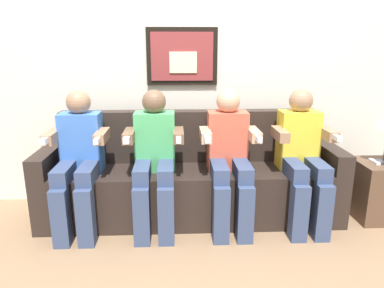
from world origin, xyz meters
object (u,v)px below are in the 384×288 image
object	(u,v)px
person_leftmost	(79,157)
side_table_right	(379,190)
spare_remote_on_table	(374,162)
couch	(191,182)
person_rightmost	(302,154)
person_left_center	(155,156)
person_right_center	(229,155)

from	to	relation	value
person_leftmost	side_table_right	distance (m)	2.52
person_leftmost	spare_remote_on_table	world-z (taller)	person_leftmost
couch	person_rightmost	xyz separation A→B (m)	(0.89, -0.17, 0.29)
couch	spare_remote_on_table	distance (m)	1.54
person_leftmost	spare_remote_on_table	distance (m)	2.42
person_left_center	spare_remote_on_table	distance (m)	1.83
couch	person_right_center	bearing A→B (deg)	-29.77
person_rightmost	side_table_right	xyz separation A→B (m)	(0.72, 0.06, -0.36)
person_leftmost	side_table_right	world-z (taller)	person_leftmost
couch	person_right_center	world-z (taller)	person_right_center
couch	spare_remote_on_table	world-z (taller)	couch
person_right_center	spare_remote_on_table	size ratio (longest dim) A/B	8.54
side_table_right	person_left_center	bearing A→B (deg)	-178.15
side_table_right	person_rightmost	bearing A→B (deg)	-175.14
person_right_center	spare_remote_on_table	xyz separation A→B (m)	(1.23, 0.06, -0.10)
couch	person_rightmost	distance (m)	0.95
couch	person_rightmost	world-z (taller)	person_rightmost
person_rightmost	spare_remote_on_table	distance (m)	0.65
person_rightmost	side_table_right	world-z (taller)	person_rightmost
person_left_center	couch	bearing A→B (deg)	29.76
side_table_right	spare_remote_on_table	size ratio (longest dim) A/B	3.85
couch	person_leftmost	world-z (taller)	person_leftmost
person_leftmost	couch	bearing A→B (deg)	10.79
person_left_center	person_right_center	bearing A→B (deg)	0.00
person_leftmost	spare_remote_on_table	size ratio (longest dim) A/B	8.54
person_leftmost	side_table_right	size ratio (longest dim) A/B	2.22
person_left_center	person_rightmost	world-z (taller)	same
person_left_center	side_table_right	xyz separation A→B (m)	(1.90, 0.06, -0.36)
person_right_center	person_rightmost	xyz separation A→B (m)	(0.59, 0.00, -0.00)
person_left_center	spare_remote_on_table	size ratio (longest dim) A/B	8.54
couch	side_table_right	distance (m)	1.61
person_left_center	spare_remote_on_table	world-z (taller)	person_left_center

